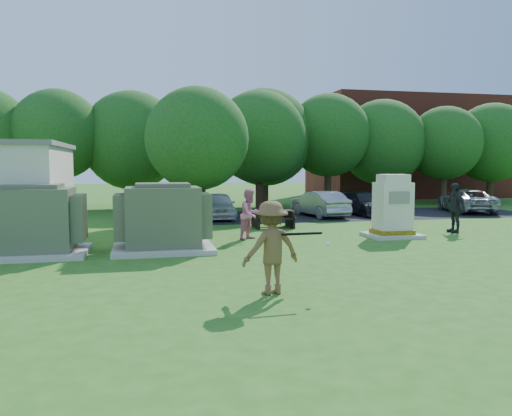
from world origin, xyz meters
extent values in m
plane|color=#2D6619|center=(0.00, 0.00, 0.00)|extent=(120.00, 120.00, 0.00)
cube|color=maroon|center=(18.00, 27.00, 4.00)|extent=(15.00, 8.00, 8.00)
cube|color=#232326|center=(7.00, 13.50, 0.01)|extent=(20.00, 6.00, 0.01)
cube|color=beige|center=(-6.50, 4.50, 0.07)|extent=(3.00, 2.40, 0.15)
cube|color=#576045|center=(-6.50, 4.50, 1.05)|extent=(2.20, 1.80, 1.80)
cube|color=#576045|center=(-6.50, 4.50, 2.01)|extent=(1.60, 1.30, 0.12)
cube|color=#576045|center=(-5.23, 4.50, 1.07)|extent=(0.32, 1.50, 1.35)
cube|color=beige|center=(-2.80, 4.50, 0.07)|extent=(3.00, 2.40, 0.15)
cube|color=#555C40|center=(-2.80, 4.50, 1.05)|extent=(2.20, 1.80, 1.80)
cube|color=#555C40|center=(-2.80, 4.50, 2.01)|extent=(1.60, 1.30, 0.12)
cube|color=#555C40|center=(-4.07, 4.50, 1.07)|extent=(0.32, 1.50, 1.35)
cube|color=#555C40|center=(-1.53, 4.50, 1.07)|extent=(0.32, 1.50, 1.35)
cube|color=beige|center=(5.44, 5.59, 0.06)|extent=(1.87, 1.53, 0.13)
cube|color=yellow|center=(5.44, 5.59, 0.20)|extent=(1.32, 1.06, 0.15)
cube|color=beige|center=(5.44, 5.59, 1.13)|extent=(1.19, 0.94, 1.70)
cube|color=beige|center=(5.44, 5.59, 2.13)|extent=(0.98, 0.77, 0.30)
cube|color=gray|center=(5.44, 5.10, 1.47)|extent=(0.77, 0.03, 0.43)
cube|color=black|center=(1.88, 9.13, 0.70)|extent=(1.70, 0.66, 0.06)
cube|color=black|center=(1.88, 9.65, 0.42)|extent=(1.70, 0.24, 0.05)
cube|color=black|center=(1.88, 8.61, 0.42)|extent=(1.70, 0.24, 0.05)
cube|color=black|center=(1.15, 9.13, 0.35)|extent=(0.08, 1.27, 0.70)
cube|color=black|center=(2.62, 9.13, 0.35)|extent=(0.08, 1.27, 0.70)
imported|color=brown|center=(-0.85, -1.19, 0.95)|extent=(1.35, 0.94, 1.90)
imported|color=pink|center=(0.27, 6.17, 0.89)|extent=(1.10, 1.07, 1.78)
imported|color=#232428|center=(8.37, 6.18, 0.96)|extent=(0.53, 1.15, 1.92)
imported|color=silver|center=(0.16, 13.07, 0.65)|extent=(1.84, 3.92, 1.30)
imported|color=#A1A1A5|center=(5.31, 12.95, 0.65)|extent=(1.97, 4.14, 1.31)
imported|color=black|center=(7.83, 13.25, 0.60)|extent=(2.20, 4.33, 1.20)
imported|color=#A6A6AB|center=(13.99, 13.35, 0.64)|extent=(3.36, 5.02, 1.28)
cylinder|color=black|center=(-0.26, -1.38, 1.25)|extent=(0.85, 0.09, 0.06)
cylinder|color=maroon|center=(-0.69, -1.26, 1.25)|extent=(0.22, 0.07, 0.06)
sphere|color=white|center=(0.29, -1.37, 1.01)|extent=(0.09, 0.09, 0.09)
cylinder|color=#47301E|center=(-8.00, 18.80, 1.40)|extent=(0.44, 0.44, 2.80)
sphere|color=#235B1C|center=(-8.00, 18.80, 4.30)|extent=(5.00, 5.00, 5.00)
cylinder|color=#47301E|center=(-4.00, 19.60, 1.15)|extent=(0.44, 0.44, 2.30)
sphere|color=#235B1C|center=(-4.00, 19.60, 4.04)|extent=(5.80, 5.80, 5.80)
cylinder|color=#47301E|center=(0.00, 18.70, 1.35)|extent=(0.44, 0.44, 2.70)
sphere|color=#235B1C|center=(0.00, 18.70, 4.32)|extent=(5.40, 5.40, 5.40)
cylinder|color=#47301E|center=(4.00, 19.30, 1.25)|extent=(0.44, 0.44, 2.50)
sphere|color=#235B1C|center=(4.00, 19.30, 4.30)|extent=(6.00, 6.00, 6.00)
cylinder|color=#47301E|center=(8.00, 18.90, 1.45)|extent=(0.44, 0.44, 2.90)
sphere|color=#235B1C|center=(8.00, 18.90, 4.46)|extent=(5.20, 5.20, 5.20)
cylinder|color=#47301E|center=(12.00, 19.50, 1.20)|extent=(0.44, 0.44, 2.40)
sphere|color=#235B1C|center=(12.00, 19.50, 4.08)|extent=(5.60, 5.60, 5.60)
cylinder|color=#47301E|center=(16.00, 18.60, 1.30)|extent=(0.44, 0.44, 2.60)
sphere|color=#235B1C|center=(16.00, 18.60, 4.04)|extent=(4.80, 4.80, 4.80)
cylinder|color=#47301E|center=(20.00, 19.20, 1.25)|extent=(0.44, 0.44, 2.50)
sphere|color=#235B1C|center=(20.00, 19.20, 4.12)|extent=(5.40, 5.40, 5.40)
cylinder|color=#47301E|center=(-1.00, 11.50, 1.20)|extent=(0.44, 0.44, 2.40)
sphere|color=#235B1C|center=(-1.00, 11.50, 3.78)|extent=(4.60, 4.60, 4.60)
cylinder|color=#47301E|center=(3.00, 16.50, 1.30)|extent=(0.44, 0.44, 2.60)
sphere|color=#235B1C|center=(3.00, 16.50, 4.16)|extent=(5.20, 5.20, 5.20)
camera|label=1|loc=(-3.34, -10.88, 2.63)|focal=35.00mm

